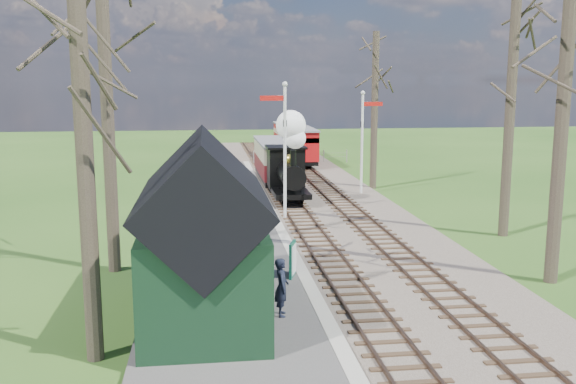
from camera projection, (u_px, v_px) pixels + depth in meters
name	position (u px, v px, depth m)	size (l,w,h in m)	color
ground	(411.00, 381.00, 13.54)	(140.00, 140.00, 0.00)	#2A5019
distant_hills	(254.00, 264.00, 79.41)	(114.40, 48.00, 22.02)	#385B23
ballast_bed	(308.00, 195.00, 35.19)	(8.00, 60.00, 0.10)	brown
track_near	(284.00, 195.00, 35.02)	(1.60, 60.00, 0.15)	brown
track_far	(331.00, 194.00, 35.35)	(1.60, 60.00, 0.15)	brown
platform	(224.00, 230.00, 26.76)	(5.00, 44.00, 0.20)	#474442
coping_strip	(279.00, 228.00, 27.05)	(0.40, 44.00, 0.21)	#B2AD9E
station_shed	(204.00, 238.00, 16.52)	(3.25, 6.30, 4.78)	black
semaphore_near	(283.00, 141.00, 28.45)	(1.22, 0.24, 6.22)	silver
semaphore_far	(363.00, 134.00, 35.01)	(1.22, 0.24, 5.72)	silver
bare_trees	(362.00, 111.00, 22.68)	(15.51, 22.39, 12.00)	#382D23
fence_line	(266.00, 157.00, 48.66)	(12.60, 0.08, 1.00)	slate
locomotive	(289.00, 162.00, 32.70)	(1.86, 4.35, 4.66)	black
coach	(276.00, 159.00, 38.73)	(2.17, 7.45, 2.29)	black
red_carriage_a	(299.00, 146.00, 46.78)	(2.15, 5.34, 2.27)	black
red_carriage_b	(290.00, 139.00, 52.15)	(2.15, 5.34, 2.27)	black
sign_board	(293.00, 259.00, 20.03)	(0.32, 0.75, 1.11)	#114F3B
bench	(244.00, 287.00, 17.90)	(0.59, 1.43, 0.79)	#4D331B
person	(282.00, 287.00, 16.67)	(0.56, 0.37, 1.55)	black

